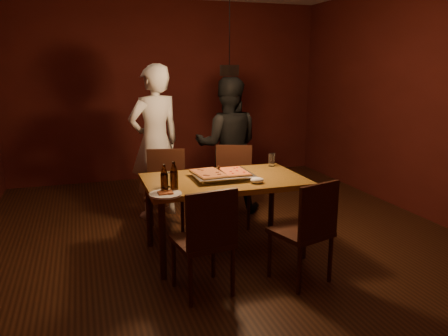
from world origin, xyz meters
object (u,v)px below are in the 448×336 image
object	(u,v)px
chair_near_right	(308,223)
plate_slice	(165,194)
dining_table	(224,186)
diner_white	(155,142)
chair_far_right	(233,177)
chair_near_left	(207,232)
beer_bottle_a	(164,178)
chair_far_left	(166,183)
pizza_tray	(222,176)
beer_bottle_b	(174,176)
pendant_lamp	(229,69)
diner_dark	(227,145)

from	to	relation	value
chair_near_right	plate_slice	xyz separation A→B (m)	(-1.09, 0.44, 0.22)
dining_table	diner_white	size ratio (longest dim) A/B	0.82
dining_table	chair_far_right	distance (m)	0.89
dining_table	chair_near_left	world-z (taller)	chair_near_left
chair_far_right	beer_bottle_a	world-z (taller)	beer_bottle_a
chair_near_right	beer_bottle_a	bearing A→B (deg)	136.97
chair_far_left	diner_white	distance (m)	0.62
pizza_tray	beer_bottle_a	xyz separation A→B (m)	(-0.61, -0.29, 0.10)
beer_bottle_a	beer_bottle_b	bearing A→B (deg)	3.36
chair_near_left	diner_white	bearing A→B (deg)	82.71
beer_bottle_b	chair_far_left	bearing A→B (deg)	83.23
beer_bottle_a	beer_bottle_b	world-z (taller)	beer_bottle_b
chair_far_left	plate_slice	bearing A→B (deg)	93.38
beer_bottle_a	diner_white	xyz separation A→B (m)	(0.19, 1.57, 0.04)
diner_white	beer_bottle_a	bearing A→B (deg)	63.34
beer_bottle_b	plate_slice	size ratio (longest dim) A/B	0.95
plate_slice	pendant_lamp	world-z (taller)	pendant_lamp
beer_bottle_b	plate_slice	xyz separation A→B (m)	(-0.10, -0.10, -0.12)
pizza_tray	diner_dark	world-z (taller)	diner_dark
diner_dark	plate_slice	bearing A→B (deg)	74.47
chair_far_right	chair_near_right	world-z (taller)	same
chair_near_left	pizza_tray	distance (m)	0.89
chair_far_right	diner_white	world-z (taller)	diner_white
chair_far_right	pizza_tray	xyz separation A→B (m)	(-0.39, -0.79, 0.24)
chair_far_left	diner_dark	distance (m)	1.01
diner_dark	pendant_lamp	xyz separation A→B (m)	(-0.34, -1.07, 0.93)
dining_table	chair_far_left	xyz separation A→B (m)	(-0.41, 0.80, -0.14)
beer_bottle_a	diner_white	size ratio (longest dim) A/B	0.13
chair_near_left	chair_near_right	world-z (taller)	same
beer_bottle_b	diner_white	xyz separation A→B (m)	(0.10, 1.57, 0.03)
chair_far_right	pizza_tray	size ratio (longest dim) A/B	0.99
chair_far_left	chair_far_right	bearing A→B (deg)	-165.82
pizza_tray	pendant_lamp	world-z (taller)	pendant_lamp
chair_far_left	pizza_tray	bearing A→B (deg)	130.64
diner_dark	pendant_lamp	size ratio (longest dim) A/B	1.52
beer_bottle_b	pendant_lamp	size ratio (longest dim) A/B	0.23
beer_bottle_a	beer_bottle_b	distance (m)	0.09
pendant_lamp	chair_near_right	bearing A→B (deg)	-70.54
beer_bottle_b	diner_dark	bearing A→B (deg)	56.81
chair_far_right	beer_bottle_b	bearing A→B (deg)	71.68
chair_near_right	diner_white	bearing A→B (deg)	96.34
beer_bottle_b	chair_near_left	bearing A→B (deg)	-73.12
chair_near_left	diner_dark	bearing A→B (deg)	58.55
plate_slice	chair_far_right	bearing A→B (deg)	49.29
pizza_tray	diner_dark	bearing A→B (deg)	65.78
chair_near_right	diner_white	distance (m)	2.32
plate_slice	beer_bottle_a	bearing A→B (deg)	83.00
chair_far_right	chair_near_right	xyz separation A→B (m)	(0.08, -1.62, 0.00)
beer_bottle_a	plate_slice	xyz separation A→B (m)	(-0.01, -0.09, -0.11)
dining_table	chair_far_right	world-z (taller)	chair_far_right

